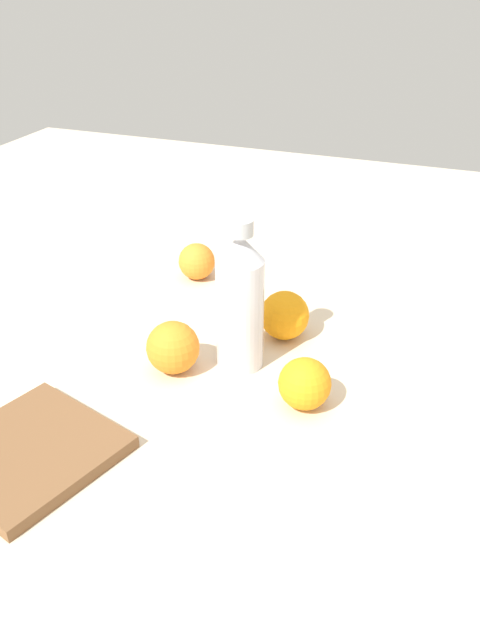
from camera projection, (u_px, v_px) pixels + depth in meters
ground_plane at (233, 366)px, 1.02m from camera, size 2.40×2.40×0.00m
water_bottle at (240, 301)px, 0.97m from camera, size 0.07×0.07×0.25m
orange_0 at (305, 384)px, 0.91m from camera, size 0.08×0.08×0.08m
orange_1 at (197, 261)px, 1.27m from camera, size 0.07×0.07×0.07m
orange_2 at (173, 347)px, 0.99m from camera, size 0.08×0.08×0.08m
orange_3 at (285, 315)px, 1.08m from camera, size 0.08×0.08×0.08m
cutting_board at (29, 452)px, 0.84m from camera, size 0.25×0.25×0.02m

